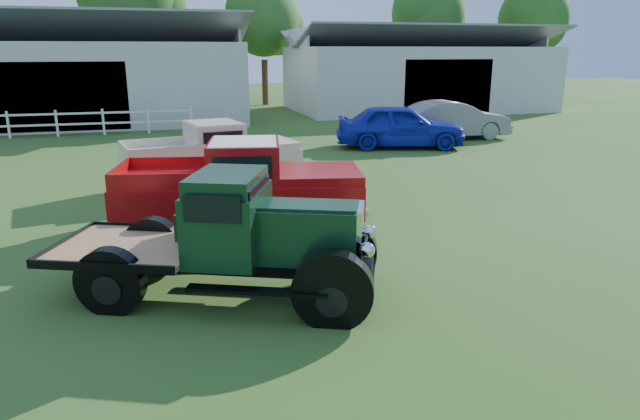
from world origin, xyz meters
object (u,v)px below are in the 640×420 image
object	(u,v)px
white_pickup	(212,156)
misc_car_blue	(400,126)
red_pickup	(240,185)
misc_car_grey	(452,120)
vintage_flatbed	(223,236)

from	to	relation	value
white_pickup	misc_car_blue	size ratio (longest dim) A/B	0.98
red_pickup	misc_car_grey	bearing A→B (deg)	55.25
white_pickup	red_pickup	bearing A→B (deg)	-97.62
red_pickup	misc_car_grey	distance (m)	15.29
white_pickup	misc_car_blue	distance (m)	9.45
vintage_flatbed	misc_car_grey	bearing A→B (deg)	73.36
red_pickup	white_pickup	xyz separation A→B (m)	(-0.24, 4.09, -0.07)
vintage_flatbed	misc_car_grey	xyz separation A→B (m)	(11.65, 14.25, -0.18)
misc_car_blue	misc_car_grey	bearing A→B (deg)	-47.92
vintage_flatbed	white_pickup	xyz separation A→B (m)	(0.52, 7.61, -0.09)
misc_car_blue	vintage_flatbed	bearing A→B (deg)	161.77
red_pickup	white_pickup	distance (m)	4.10
vintage_flatbed	white_pickup	bearing A→B (deg)	108.69
white_pickup	misc_car_blue	bearing A→B (deg)	21.55
misc_car_blue	misc_car_grey	size ratio (longest dim) A/B	1.02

